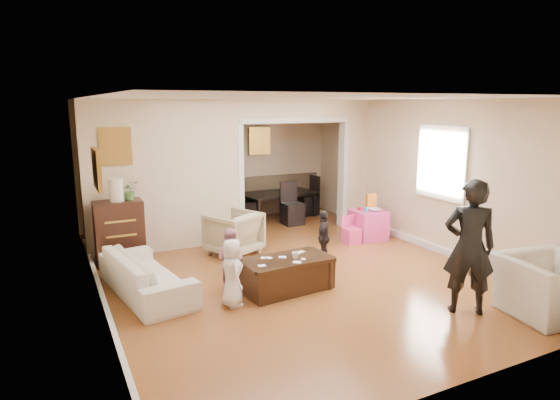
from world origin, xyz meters
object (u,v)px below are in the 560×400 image
coffee_table (287,274)px  child_kneel_a (232,273)px  sofa (146,274)px  child_toddler (324,237)px  play_table (368,225)px  table_lamp (116,190)px  coffee_cup (295,255)px  dresser (119,232)px  child_kneel_b (231,260)px  dining_table (279,205)px  cyan_cup (366,209)px  armchair_front (549,285)px  armchair_back (234,233)px  adult_person (469,247)px

coffee_table → child_kneel_a: (-0.85, -0.15, 0.21)m
sofa → child_toddler: (2.80, 0.02, 0.15)m
coffee_table → play_table: size_ratio=2.12×
table_lamp → child_toddler: table_lamp is taller
sofa → child_kneel_a: child_kneel_a is taller
coffee_cup → dresser: bearing=131.5°
coffee_table → child_kneel_b: size_ratio=1.36×
dining_table → coffee_table: bearing=-122.8°
table_lamp → coffee_table: size_ratio=0.30×
table_lamp → coffee_cup: 3.06m
coffee_table → cyan_cup: bearing=31.7°
coffee_table → play_table: 2.98m
dining_table → child_toddler: child_toddler is taller
child_toddler → coffee_cup: bearing=-5.6°
coffee_cup → child_toddler: bearing=40.1°
armchair_front → child_kneel_a: size_ratio=1.25×
child_kneel_b → dining_table: bearing=-60.7°
cyan_cup → coffee_table: bearing=-148.3°
dining_table → dresser: bearing=-163.8°
armchair_back → child_kneel_b: 1.67m
armchair_back → dresser: (-1.81, 0.33, 0.15)m
table_lamp → child_kneel_b: size_ratio=0.40×
dining_table → adult_person: adult_person is taller
sofa → table_lamp: table_lamp is taller
child_toddler → child_kneel_a: bearing=-20.3°
sofa → coffee_table: (1.75, -0.73, -0.05)m
child_kneel_a → child_kneel_b: (0.15, 0.45, 0.01)m
child_kneel_a → armchair_back: bearing=-17.1°
sofa → cyan_cup: size_ratio=23.68×
armchair_back → cyan_cup: armchair_back is taller
table_lamp → dining_table: bearing=24.2°
dresser → child_kneel_b: 2.22m
dining_table → adult_person: size_ratio=0.99×
armchair_front → dining_table: 5.93m
dresser → adult_person: size_ratio=0.61×
table_lamp → cyan_cup: bearing=-8.9°
coffee_cup → table_lamp: bearing=131.5°
coffee_table → coffee_cup: 0.29m
dresser → child_toddler: dresser is taller
armchair_back → play_table: size_ratio=1.39×
play_table → child_kneel_a: 3.80m
play_table → adult_person: bearing=-105.8°
coffee_table → child_toddler: bearing=35.5°
armchair_back → child_kneel_a: bearing=42.6°
armchair_back → child_kneel_b: (-0.63, -1.55, 0.08)m
coffee_table → child_kneel_b: (-0.70, 0.30, 0.22)m
armchair_front → dresser: (-4.41, 4.25, 0.16)m
armchair_back → adult_person: bearing=90.4°
sofa → dresser: dresser is taller
armchair_front → adult_person: 1.11m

